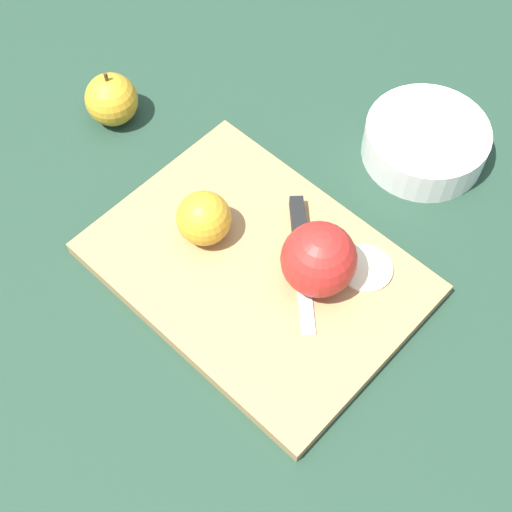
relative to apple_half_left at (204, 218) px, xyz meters
name	(u,v)px	position (x,y,z in m)	size (l,w,h in m)	color
ground_plane	(256,273)	(0.07, 0.02, -0.05)	(4.00, 4.00, 0.00)	#1E3828
cutting_board	(256,269)	(0.07, 0.02, -0.04)	(0.39, 0.29, 0.02)	#A37A4C
apple_half_left	(204,218)	(0.00, 0.00, 0.00)	(0.06, 0.06, 0.06)	gold
apple_half_right	(319,259)	(0.13, 0.05, 0.01)	(0.09, 0.09, 0.09)	red
knife	(300,237)	(0.08, 0.08, -0.03)	(0.15, 0.13, 0.02)	silver
apple_slice	(366,268)	(0.16, 0.10, -0.03)	(0.06, 0.06, 0.00)	beige
apple_whole	(112,99)	(-0.24, 0.04, -0.02)	(0.07, 0.07, 0.08)	gold
bowl	(426,140)	(0.09, 0.30, -0.02)	(0.16, 0.16, 0.05)	silver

